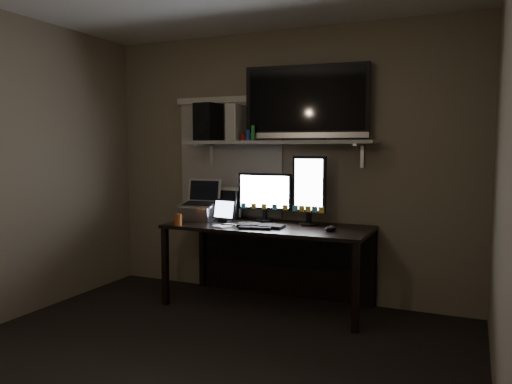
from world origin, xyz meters
The scene contains 20 objects.
floor centered at (0.00, 0.00, 0.00)m, with size 3.60×3.60×0.00m, color black.
back_wall centered at (0.00, 1.80, 1.25)m, with size 3.60×3.60×0.00m, color #776A55.
right_wall centered at (1.80, 0.00, 1.25)m, with size 3.60×3.60×0.00m, color #776A55.
window_blinds centered at (-0.55, 1.79, 1.30)m, with size 1.10×0.02×1.10m, color beige.
desk centered at (0.00, 1.55, 0.55)m, with size 1.80×0.75×0.73m.
wall_shelf centered at (0.00, 1.62, 1.46)m, with size 1.80×0.35×0.03m, color #A0A09C.
monitor_landscape centered at (-0.12, 1.64, 0.96)m, with size 0.52×0.05×0.46m, color black.
monitor_portrait centered at (0.33, 1.58, 1.04)m, with size 0.31×0.06×0.62m, color black.
keyboard centered at (-0.02, 1.30, 0.74)m, with size 0.42×0.17×0.03m, color black.
mouse centered at (0.59, 1.34, 0.75)m, with size 0.08×0.12×0.04m, color black.
notepad centered at (-0.32, 1.21, 0.74)m, with size 0.15×0.20×0.01m, color white.
tablet centered at (-0.43, 1.44, 0.84)m, with size 0.24×0.10×0.21m, color black.
file_sorter centered at (-0.51, 1.67, 0.88)m, with size 0.23×0.11×0.29m, color black.
laptop centered at (-0.72, 1.46, 0.92)m, with size 0.33×0.27×0.38m, color silver.
cup centered at (-0.73, 1.10, 0.78)m, with size 0.07×0.07×0.10m, color #99451B.
sticky_notes centered at (-0.14, 1.35, 0.73)m, with size 0.30×0.22×0.00m, color gold, non-canonical shape.
tv centered at (0.27, 1.67, 1.81)m, with size 1.11×0.20×0.67m, color black.
game_console centered at (-0.40, 1.62, 1.65)m, with size 0.09×0.28×0.33m, color beige.
speaker centered at (-0.71, 1.63, 1.66)m, with size 0.20×0.24×0.36m, color black.
bottles centered at (-0.25, 1.55, 1.55)m, with size 0.21×0.05×0.13m, color #A50F0C, non-canonical shape.
Camera 1 is at (1.65, -2.62, 1.42)m, focal length 35.00 mm.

